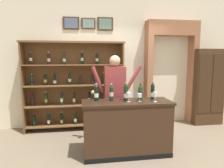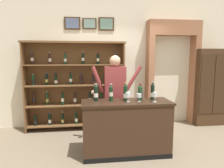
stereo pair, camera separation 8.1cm
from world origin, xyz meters
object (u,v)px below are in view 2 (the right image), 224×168
at_px(wine_glass_center, 139,96).
at_px(tasting_bottle_chianti, 153,92).
at_px(wine_glass_right, 155,95).
at_px(wine_shelf, 76,84).
at_px(tasting_bottle_grappa, 96,93).
at_px(side_cabinet, 208,87).
at_px(tasting_counter, 126,128).
at_px(tasting_bottle_bianco, 111,93).
at_px(tasting_bottle_prosecco, 126,92).
at_px(tasting_bottle_riserva, 140,93).
at_px(wine_glass_left, 128,95).
at_px(shopkeeper, 115,89).

bearing_deg(wine_glass_center, tasting_bottle_chianti, 26.49).
bearing_deg(wine_glass_right, wine_shelf, 132.82).
bearing_deg(tasting_bottle_grappa, side_cabinet, 23.48).
distance_m(tasting_counter, tasting_bottle_chianti, 0.80).
height_order(side_cabinet, tasting_bottle_grappa, side_cabinet).
relative_size(tasting_bottle_chianti, wine_glass_center, 2.38).
distance_m(tasting_bottle_bianco, tasting_bottle_chianti, 0.76).
distance_m(tasting_bottle_prosecco, wine_glass_center, 0.25).
relative_size(tasting_bottle_grappa, wine_glass_right, 1.82).
distance_m(wine_shelf, tasting_bottle_riserva, 1.79).
bearing_deg(wine_glass_left, shopkeeper, 104.23).
relative_size(side_cabinet, wine_glass_right, 11.31).
relative_size(tasting_counter, tasting_bottle_bianco, 5.05).
bearing_deg(tasting_bottle_chianti, shopkeeper, 145.92).
bearing_deg(tasting_bottle_chianti, wine_glass_right, -98.56).
distance_m(side_cabinet, shopkeeper, 2.67).
height_order(side_cabinet, shopkeeper, side_cabinet).
bearing_deg(tasting_bottle_bianco, tasting_counter, -14.49).
bearing_deg(tasting_bottle_prosecco, tasting_bottle_riserva, -4.22).
distance_m(shopkeeper, tasting_bottle_chianti, 0.75).
relative_size(wine_shelf, wine_glass_center, 16.70).
height_order(side_cabinet, wine_glass_left, side_cabinet).
bearing_deg(tasting_bottle_grappa, tasting_counter, -12.05).
xyz_separation_m(shopkeeper, wine_glass_right, (0.59, -0.63, -0.01)).
xyz_separation_m(wine_shelf, tasting_counter, (0.94, -1.40, -0.61)).
height_order(side_cabinet, tasting_bottle_prosecco, side_cabinet).
xyz_separation_m(side_cabinet, wine_glass_left, (-2.38, -1.43, 0.12)).
bearing_deg(tasting_bottle_riserva, wine_glass_right, -40.70).
distance_m(tasting_counter, tasting_bottle_grappa, 0.82).
distance_m(tasting_bottle_prosecco, tasting_bottle_chianti, 0.50).
height_order(tasting_bottle_bianco, wine_glass_left, tasting_bottle_bianco).
relative_size(tasting_bottle_bianco, tasting_bottle_chianti, 0.93).
relative_size(shopkeeper, tasting_bottle_bianco, 5.69).
bearing_deg(wine_glass_right, tasting_counter, 166.48).
bearing_deg(tasting_bottle_riserva, tasting_bottle_bianco, 179.79).
xyz_separation_m(tasting_bottle_prosecco, wine_glass_right, (0.47, -0.20, -0.02)).
relative_size(side_cabinet, wine_glass_center, 13.77).
bearing_deg(tasting_bottle_riserva, tasting_bottle_chianti, 7.86).
height_order(tasting_bottle_riserva, tasting_bottle_chianti, tasting_bottle_chianti).
relative_size(wine_shelf, tasting_bottle_bianco, 7.55).
bearing_deg(tasting_bottle_riserva, wine_glass_left, -154.96).
bearing_deg(tasting_bottle_chianti, tasting_bottle_riserva, -172.14).
xyz_separation_m(shopkeeper, wine_glass_center, (0.34, -0.56, -0.03)).
relative_size(wine_glass_center, wine_glass_left, 0.83).
height_order(tasting_bottle_bianco, tasting_bottle_prosecco, tasting_bottle_prosecco).
xyz_separation_m(shopkeeper, tasting_bottle_bianco, (-0.14, -0.45, 0.01)).
relative_size(side_cabinet, tasting_counter, 1.23).
height_order(wine_shelf, wine_glass_right, wine_shelf).
xyz_separation_m(tasting_bottle_grappa, tasting_bottle_prosecco, (0.52, -0.03, -0.00)).
bearing_deg(side_cabinet, tasting_bottle_grappa, -156.52).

